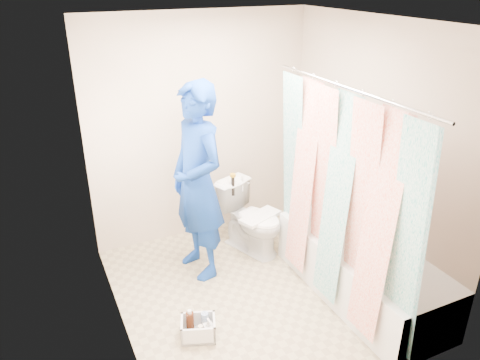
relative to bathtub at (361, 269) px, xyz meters
name	(u,v)px	position (x,y,z in m)	size (l,w,h in m)	color
floor	(255,292)	(-0.85, 0.43, -0.27)	(2.60, 2.60, 0.00)	tan
ceiling	(260,21)	(-0.85, 0.43, 2.13)	(2.40, 2.60, 0.02)	white
wall_back	(201,129)	(-0.85, 1.73, 0.93)	(2.40, 0.02, 2.40)	#C5AF98
wall_front	(357,253)	(-0.85, -0.88, 0.93)	(2.40, 0.02, 2.40)	#C5AF98
wall_left	(110,202)	(-2.05, 0.43, 0.93)	(0.02, 2.60, 2.40)	#C5AF98
wall_right	(373,152)	(0.35, 0.43, 0.93)	(0.02, 2.60, 2.40)	#C5AF98
bathtub	(361,269)	(0.00, 0.00, 0.00)	(0.70, 1.75, 0.50)	silver
curtain_rod	(349,88)	(-0.33, 0.00, 1.68)	(0.02, 0.02, 1.90)	silver
shower_curtain	(338,202)	(-0.33, 0.00, 0.75)	(0.06, 1.75, 1.80)	white
toilet	(252,218)	(-0.55, 1.11, 0.10)	(0.41, 0.72, 0.74)	silver
tank_lid	(260,217)	(-0.51, 1.00, 0.16)	(0.45, 0.20, 0.03)	white
tank_internals	(235,183)	(-0.66, 1.28, 0.46)	(0.17, 0.09, 0.24)	black
plumber	(198,183)	(-1.17, 0.99, 0.68)	(0.69, 0.45, 1.89)	#0F2597
cleaning_caddy	(199,329)	(-1.52, 0.10, -0.19)	(0.34, 0.30, 0.21)	white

